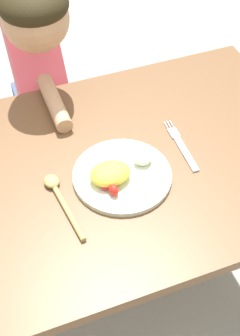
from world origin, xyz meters
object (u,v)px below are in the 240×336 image
object	(u,v)px
plate	(120,175)
fork	(182,147)
spoon	(60,196)
person	(41,92)

from	to	relation	value
plate	fork	world-z (taller)	plate
plate	spoon	size ratio (longest dim) A/B	1.16
fork	spoon	size ratio (longest dim) A/B	0.92
plate	fork	xyz separation A→B (m)	(0.20, 0.04, -0.01)
plate	fork	distance (m)	0.20
plate	person	distance (m)	0.54
fork	person	xyz separation A→B (m)	(-0.28, 0.48, -0.09)
plate	person	xyz separation A→B (m)	(-0.08, 0.52, -0.11)
fork	person	bearing A→B (deg)	32.39
spoon	person	distance (m)	0.55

